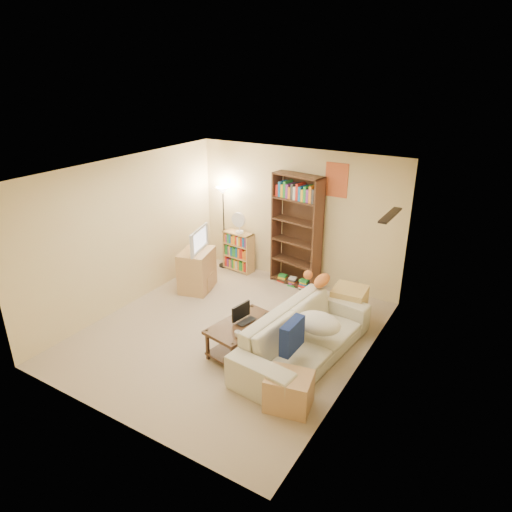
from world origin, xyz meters
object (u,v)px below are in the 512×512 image
Objects in this scene: mug at (238,334)px; desk_fan at (239,222)px; end_cabinet at (289,391)px; laptop at (249,323)px; tv_stand at (197,270)px; television at (195,240)px; short_bookshelf at (238,251)px; sofa at (304,336)px; tabby_cat at (319,279)px; tall_bookshelf at (297,229)px; coffee_table at (243,333)px; floor_lamp at (223,204)px; side_table at (349,305)px.

desk_fan is at bearing 122.71° from mug.
end_cabinet is at bearing -20.72° from mug.
laptop is 0.37m from mug.
tv_stand is 1.01× the size of television.
short_bookshelf reaches higher than laptop.
tv_stand is (-2.60, 0.94, 0.03)m from sofa.
tabby_cat is 2.07m from end_cabinet.
desk_fan reaches higher than end_cabinet.
sofa reaches higher than end_cabinet.
television is 1.08m from desk_fan.
television is 1.82m from tall_bookshelf.
tabby_cat reaches higher than end_cabinet.
tall_bookshelf is 3.91× the size of end_cabinet.
sofa is 7.25× the size of laptop.
laptop is 3.65× the size of mug.
tabby_cat is 0.68× the size of short_bookshelf.
tabby_cat is 0.49× the size of coffee_table.
short_bookshelf reaches higher than sofa.
laptop is 2.86m from short_bookshelf.
floor_lamp reaches higher than laptop.
laptop is 0.45× the size of television.
coffee_table is at bearing -140.33° from television.
mug is 0.06× the size of floor_lamp.
sofa is 4.47× the size of tabby_cat.
side_table is (0.98, 1.61, -0.02)m from coffee_table.
sofa is 1.30m from side_table.
sofa is 3.58m from floor_lamp.
tabby_cat is (-0.21, 0.93, 0.44)m from sofa.
mug is at bearing -106.86° from tabby_cat.
floor_lamp is (-0.17, 1.12, 0.36)m from television.
coffee_table is 1.88m from side_table.
coffee_table is 12.17× the size of mug.
sofa is at bearing 42.81° from mug.
short_bookshelf reaches higher than end_cabinet.
desk_fan reaches higher than side_table.
television is at bearing 68.22° from laptop.
short_bookshelf is at bearing 136.51° from desk_fan.
television is (-1.79, 1.26, 0.66)m from coffee_table.
desk_fan reaches higher than tv_stand.
sofa is 26.43× the size of mug.
laptop is at bearing -113.67° from tabby_cat.
end_cabinet is (2.66, -3.00, -0.81)m from desk_fan.
tv_stand is 1.27m from desk_fan.
desk_fan reaches higher than sofa.
tabby_cat is at bearing -20.36° from short_bookshelf.
sofa is 2.17× the size of coffee_table.
tabby_cat reaches higher than laptop.
television is at bearing 179.85° from tabby_cat.
side_table is at bearing -9.99° from short_bookshelf.
tabby_cat is at bearing 104.23° from end_cabinet.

